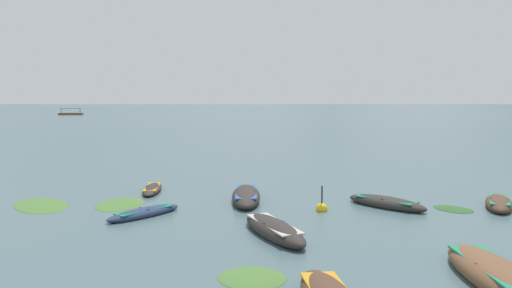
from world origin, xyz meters
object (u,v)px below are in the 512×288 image
Objects in this scene: rowboat_1 at (499,203)px; ferry_1 at (71,114)px; rowboat_5 at (152,189)px; rowboat_2 at (144,213)px; mooring_buoy at (322,208)px; rowboat_3 at (246,196)px; rowboat_7 at (274,229)px; rowboat_4 at (386,203)px; rowboat_0 at (494,274)px.

ferry_1 is (-82.11, 138.41, 0.27)m from rowboat_1.
rowboat_5 is 0.40× the size of ferry_1.
mooring_buoy is (7.08, 1.18, -0.02)m from rowboat_2.
rowboat_3 reaches higher than rowboat_5.
rowboat_3 is 0.54× the size of ferry_1.
rowboat_1 is at bearing 25.51° from rowboat_7.
rowboat_7 is at bearing -49.90° from rowboat_5.
ferry_1 is 7.11× the size of mooring_buoy.
rowboat_1 is 14.84m from rowboat_2.
rowboat_1 is 160.93m from ferry_1.
rowboat_1 is at bearing 8.38° from rowboat_2.
rowboat_3 is at bearing 175.59° from rowboat_1.
rowboat_5 is 0.82× the size of rowboat_7.
rowboat_3 is at bearing 150.86° from mooring_buoy.
rowboat_7 is at bearing -76.41° from rowboat_3.
rowboat_4 is 0.83× the size of rowboat_7.
ferry_1 is at bearing 117.38° from rowboat_3.
rowboat_7 is 3.45× the size of mooring_buoy.
rowboat_0 reaches higher than rowboat_2.
mooring_buoy reaches higher than rowboat_3.
rowboat_1 is 0.84× the size of rowboat_7.
rowboat_1 is at bearing 7.34° from mooring_buoy.
rowboat_3 is 3.86× the size of mooring_buoy.
rowboat_0 is 1.39× the size of rowboat_2.
rowboat_0 is 1.06× the size of rowboat_7.
rowboat_1 reaches higher than rowboat_4.
mooring_buoy reaches higher than rowboat_1.
rowboat_4 is at bearing 16.99° from mooring_buoy.
rowboat_4 is 1.02× the size of rowboat_5.
rowboat_0 reaches higher than rowboat_7.
rowboat_0 is at bearing -62.00° from ferry_1.
rowboat_4 reaches higher than rowboat_2.
rowboat_1 is at bearing -59.32° from ferry_1.
rowboat_2 is 5.04m from rowboat_5.
rowboat_3 reaches higher than rowboat_4.
rowboat_0 is 0.52× the size of ferry_1.
rowboat_5 is at bearing 165.29° from rowboat_4.
rowboat_3 is at bearing 103.59° from rowboat_7.
rowboat_3 is (-6.80, 9.23, -0.01)m from rowboat_0.
rowboat_0 reaches higher than rowboat_1.
rowboat_7 is (-4.79, -4.45, 0.03)m from rowboat_4.
rowboat_7 reaches higher than rowboat_5.
ferry_1 reaches higher than rowboat_4.
rowboat_1 is at bearing 1.35° from rowboat_4.
mooring_buoy reaches higher than rowboat_0.
rowboat_1 is 1.02× the size of rowboat_5.
mooring_buoy is at bearing -29.14° from rowboat_3.
rowboat_4 is at bearing -178.65° from rowboat_1.
rowboat_0 is 9.32m from rowboat_1.
rowboat_4 is 158.65m from ferry_1.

